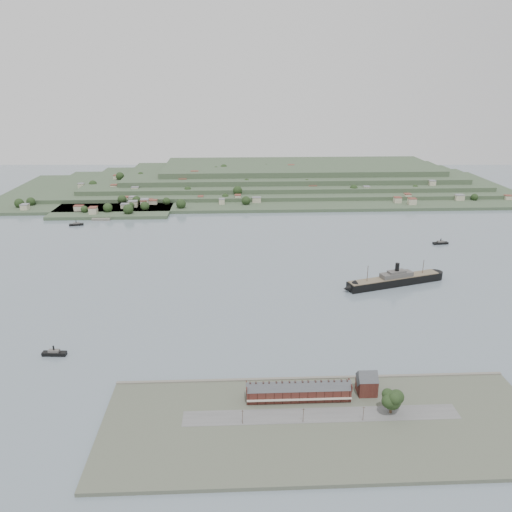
{
  "coord_description": "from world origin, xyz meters",
  "views": [
    {
      "loc": [
        -42.44,
        -391.13,
        162.73
      ],
      "look_at": [
        -23.75,
        30.0,
        12.66
      ],
      "focal_mm": 35.0,
      "sensor_mm": 36.0,
      "label": 1
    }
  ],
  "objects_px": {
    "gabled_building": "(367,383)",
    "tugboat": "(54,353)",
    "steamship": "(392,281)",
    "terrace_row": "(299,391)",
    "fig_tree": "(393,399)"
  },
  "relations": [
    {
      "from": "terrace_row",
      "to": "tugboat",
      "type": "distance_m",
      "value": 155.91
    },
    {
      "from": "terrace_row",
      "to": "gabled_building",
      "type": "relative_size",
      "value": 3.95
    },
    {
      "from": "fig_tree",
      "to": "tugboat",
      "type": "bearing_deg",
      "value": 160.39
    },
    {
      "from": "gabled_building",
      "to": "steamship",
      "type": "xyz_separation_m",
      "value": [
        60.14,
        151.6,
        -3.95
      ]
    },
    {
      "from": "tugboat",
      "to": "fig_tree",
      "type": "bearing_deg",
      "value": -19.61
    },
    {
      "from": "terrace_row",
      "to": "tugboat",
      "type": "bearing_deg",
      "value": 159.6
    },
    {
      "from": "terrace_row",
      "to": "steamship",
      "type": "relative_size",
      "value": 0.6
    },
    {
      "from": "terrace_row",
      "to": "gabled_building",
      "type": "height_order",
      "value": "gabled_building"
    },
    {
      "from": "tugboat",
      "to": "fig_tree",
      "type": "height_order",
      "value": "fig_tree"
    },
    {
      "from": "terrace_row",
      "to": "fig_tree",
      "type": "bearing_deg",
      "value": -17.03
    },
    {
      "from": "steamship",
      "to": "terrace_row",
      "type": "bearing_deg",
      "value": -122.1
    },
    {
      "from": "steamship",
      "to": "tugboat",
      "type": "distance_m",
      "value": 263.91
    },
    {
      "from": "fig_tree",
      "to": "gabled_building",
      "type": "bearing_deg",
      "value": 114.82
    },
    {
      "from": "gabled_building",
      "to": "tugboat",
      "type": "bearing_deg",
      "value": 164.67
    },
    {
      "from": "gabled_building",
      "to": "fig_tree",
      "type": "xyz_separation_m",
      "value": [
        8.35,
        -18.06,
        2.11
      ]
    }
  ]
}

